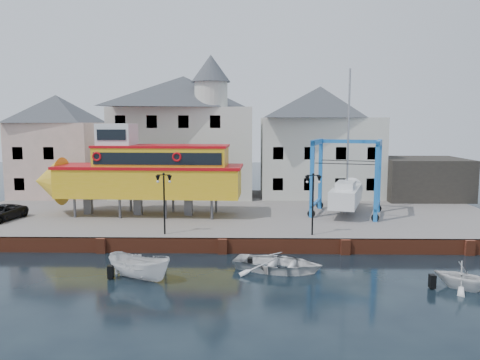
{
  "coord_description": "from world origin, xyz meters",
  "views": [
    {
      "loc": [
        1.75,
        -29.77,
        8.56
      ],
      "look_at": [
        1.0,
        7.0,
        4.0
      ],
      "focal_mm": 35.0,
      "sensor_mm": 36.0,
      "label": 1
    }
  ],
  "objects": [
    {
      "name": "lamp_post_right",
      "position": [
        6.0,
        1.2,
        4.17
      ],
      "size": [
        1.12,
        0.32,
        4.2
      ],
      "color": "black",
      "rests_on": "hardstanding"
    },
    {
      "name": "shed_dark",
      "position": [
        19.0,
        17.0,
        3.0
      ],
      "size": [
        8.0,
        7.0,
        4.0
      ],
      "primitive_type": "cube",
      "color": "black",
      "rests_on": "hardstanding"
    },
    {
      "name": "quay_wall",
      "position": [
        -0.0,
        0.1,
        0.5
      ],
      "size": [
        44.0,
        0.47,
        1.0
      ],
      "color": "maroon",
      "rests_on": "ground"
    },
    {
      "name": "building_pink",
      "position": [
        -18.0,
        18.0,
        6.15
      ],
      "size": [
        8.0,
        7.0,
        10.3
      ],
      "color": "tan",
      "rests_on": "hardstanding"
    },
    {
      "name": "motorboat_a",
      "position": [
        -4.26,
        -5.08,
        0.0
      ],
      "size": [
        4.34,
        3.22,
        1.58
      ],
      "primitive_type": "imported",
      "rotation": [
        0.0,
        0.0,
        1.1
      ],
      "color": "silver",
      "rests_on": "ground"
    },
    {
      "name": "hardstanding",
      "position": [
        0.0,
        11.0,
        0.5
      ],
      "size": [
        44.0,
        22.0,
        1.0
      ],
      "primitive_type": "cube",
      "color": "#655F5D",
      "rests_on": "ground"
    },
    {
      "name": "van",
      "position": [
        -17.48,
        5.44,
        1.6
      ],
      "size": [
        2.82,
        4.6,
        1.19
      ],
      "primitive_type": "imported",
      "rotation": [
        0.0,
        0.0,
        -0.21
      ],
      "color": "black",
      "rests_on": "hardstanding"
    },
    {
      "name": "lamp_post_left",
      "position": [
        -4.0,
        1.2,
        4.17
      ],
      "size": [
        1.12,
        0.32,
        4.2
      ],
      "color": "black",
      "rests_on": "hardstanding"
    },
    {
      "name": "travel_lift",
      "position": [
        9.88,
        8.87,
        2.99
      ],
      "size": [
        6.57,
        8.07,
        11.83
      ],
      "rotation": [
        0.0,
        0.0,
        -0.31
      ],
      "color": "blue",
      "rests_on": "hardstanding"
    },
    {
      "name": "building_white_right",
      "position": [
        9.0,
        19.0,
        6.6
      ],
      "size": [
        12.0,
        8.0,
        11.2
      ],
      "color": "silver",
      "rests_on": "hardstanding"
    },
    {
      "name": "building_white_main",
      "position": [
        -4.87,
        18.39,
        7.34
      ],
      "size": [
        14.0,
        8.3,
        14.0
      ],
      "color": "silver",
      "rests_on": "hardstanding"
    },
    {
      "name": "ground",
      "position": [
        0.0,
        0.0,
        0.0
      ],
      "size": [
        140.0,
        140.0,
        0.0
      ],
      "primitive_type": "plane",
      "color": "black",
      "rests_on": "ground"
    },
    {
      "name": "motorboat_b",
      "position": [
        3.4,
        -3.44,
        0.0
      ],
      "size": [
        6.03,
        5.05,
        1.07
      ],
      "primitive_type": "imported",
      "rotation": [
        0.0,
        0.0,
        1.27
      ],
      "color": "silver",
      "rests_on": "ground"
    },
    {
      "name": "motorboat_c",
      "position": [
        12.82,
        -6.27,
        0.0
      ],
      "size": [
        3.86,
        3.78,
        1.54
      ],
      "primitive_type": "imported",
      "rotation": [
        0.0,
        0.0,
        0.92
      ],
      "color": "silver",
      "rests_on": "ground"
    },
    {
      "name": "tour_boat",
      "position": [
        -7.36,
        7.85,
        4.51
      ],
      "size": [
        17.27,
        4.82,
        7.45
      ],
      "rotation": [
        0.0,
        0.0,
        -0.04
      ],
      "color": "#59595E",
      "rests_on": "hardstanding"
    }
  ]
}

